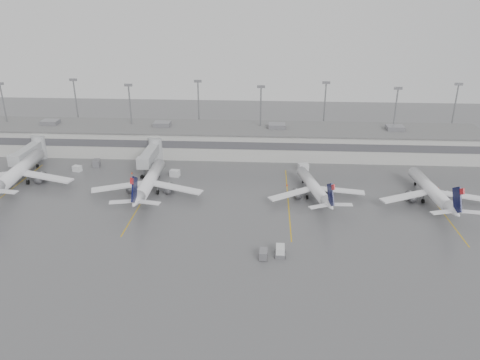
# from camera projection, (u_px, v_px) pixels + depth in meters

# --- Properties ---
(ground) EXTENTS (260.00, 260.00, 0.00)m
(ground) POSITION_uv_depth(u_px,v_px,m) (203.00, 250.00, 91.37)
(ground) COLOR #4B4B4D
(ground) RESTS_ON ground
(terminal) EXTENTS (152.00, 17.00, 9.45)m
(terminal) POSITION_uv_depth(u_px,v_px,m) (227.00, 140.00, 143.24)
(terminal) COLOR #B1B1AC
(terminal) RESTS_ON ground
(light_masts) EXTENTS (142.40, 8.00, 20.60)m
(light_masts) POSITION_uv_depth(u_px,v_px,m) (229.00, 110.00, 145.56)
(light_masts) COLOR gray
(light_masts) RESTS_ON ground
(jet_bridge_left) EXTENTS (4.00, 17.20, 7.00)m
(jet_bridge_left) POSITION_uv_depth(u_px,v_px,m) (33.00, 150.00, 135.12)
(jet_bridge_left) COLOR #949698
(jet_bridge_left) RESTS_ON ground
(jet_bridge_right) EXTENTS (4.00, 17.20, 7.00)m
(jet_bridge_right) POSITION_uv_depth(u_px,v_px,m) (152.00, 152.00, 133.18)
(jet_bridge_right) COLOR #949698
(jet_bridge_right) RESTS_ON ground
(stand_markings) EXTENTS (105.25, 40.00, 0.01)m
(stand_markings) POSITION_uv_depth(u_px,v_px,m) (216.00, 198.00, 113.50)
(stand_markings) COLOR #C5980B
(stand_markings) RESTS_ON ground
(jet_far_left) EXTENTS (30.18, 33.92, 10.97)m
(jet_far_left) POSITION_uv_depth(u_px,v_px,m) (18.00, 171.00, 120.81)
(jet_far_left) COLOR white
(jet_far_left) RESTS_ON ground
(jet_mid_left) EXTENTS (27.60, 30.91, 10.01)m
(jet_mid_left) POSITION_uv_depth(u_px,v_px,m) (149.00, 182.00, 115.19)
(jet_mid_left) COLOR white
(jet_mid_left) RESTS_ON ground
(jet_mid_right) EXTENTS (23.43, 26.56, 8.71)m
(jet_mid_right) POSITION_uv_depth(u_px,v_px,m) (314.00, 187.00, 112.99)
(jet_mid_right) COLOR white
(jet_mid_right) RESTS_ON ground
(jet_far_right) EXTENTS (26.21, 29.47, 9.53)m
(jet_far_right) POSITION_uv_depth(u_px,v_px,m) (432.00, 191.00, 110.46)
(jet_far_right) COLOR white
(jet_far_right) RESTS_ON ground
(baggage_tug) EXTENTS (2.05, 3.10, 1.97)m
(baggage_tug) POSITION_uv_depth(u_px,v_px,m) (280.00, 252.00, 89.19)
(baggage_tug) COLOR silver
(baggage_tug) RESTS_ON ground
(baggage_cart) EXTENTS (1.55, 2.65, 1.68)m
(baggage_cart) POSITION_uv_depth(u_px,v_px,m) (263.00, 254.00, 88.22)
(baggage_cart) COLOR slate
(baggage_cart) RESTS_ON ground
(gse_uld_a) EXTENTS (2.66, 2.18, 1.63)m
(gse_uld_a) POSITION_uv_depth(u_px,v_px,m) (77.00, 169.00, 129.90)
(gse_uld_a) COLOR silver
(gse_uld_a) RESTS_ON ground
(gse_uld_b) EXTENTS (2.81, 2.14, 1.80)m
(gse_uld_b) POSITION_uv_depth(u_px,v_px,m) (175.00, 173.00, 126.39)
(gse_uld_b) COLOR silver
(gse_uld_b) RESTS_ON ground
(gse_uld_c) EXTENTS (3.13, 2.48, 1.95)m
(gse_uld_c) POSITION_uv_depth(u_px,v_px,m) (303.00, 167.00, 130.60)
(gse_uld_c) COLOR silver
(gse_uld_c) RESTS_ON ground
(gse_loader) EXTENTS (2.36, 3.28, 1.88)m
(gse_loader) POSITION_uv_depth(u_px,v_px,m) (96.00, 163.00, 133.57)
(gse_loader) COLOR slate
(gse_loader) RESTS_ON ground
(cone_a) EXTENTS (0.41, 0.41, 0.65)m
(cone_a) POSITION_uv_depth(u_px,v_px,m) (21.00, 171.00, 129.57)
(cone_a) COLOR #FE3A05
(cone_a) RESTS_ON ground
(cone_b) EXTENTS (0.40, 0.40, 0.64)m
(cone_b) POSITION_uv_depth(u_px,v_px,m) (132.00, 173.00, 128.30)
(cone_b) COLOR #FE3A05
(cone_b) RESTS_ON ground
(cone_c) EXTENTS (0.40, 0.40, 0.63)m
(cone_c) POSITION_uv_depth(u_px,v_px,m) (287.00, 185.00, 120.50)
(cone_c) COLOR #FE3A05
(cone_c) RESTS_ON ground
(cone_d) EXTENTS (0.46, 0.46, 0.74)m
(cone_d) POSITION_uv_depth(u_px,v_px,m) (438.00, 188.00, 118.28)
(cone_d) COLOR #FE3A05
(cone_d) RESTS_ON ground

